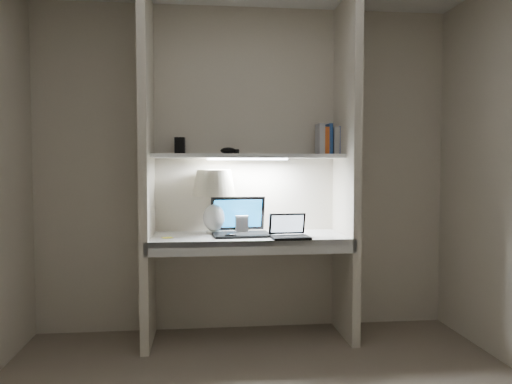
{
  "coord_description": "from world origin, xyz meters",
  "views": [
    {
      "loc": [
        -0.35,
        -2.38,
        1.28
      ],
      "look_at": [
        0.03,
        1.05,
        1.1
      ],
      "focal_mm": 35.0,
      "sensor_mm": 36.0,
      "label": 1
    }
  ],
  "objects": [
    {
      "name": "back_wall",
      "position": [
        0.0,
        1.5,
        1.25
      ],
      "size": [
        3.2,
        0.01,
        2.5
      ],
      "primitive_type": "cube",
      "color": "beige",
      "rests_on": "floor"
    },
    {
      "name": "shelf_box",
      "position": [
        -0.5,
        1.43,
        1.43
      ],
      "size": [
        0.08,
        0.06,
        0.13
      ],
      "primitive_type": "cube",
      "rotation": [
        0.0,
        0.0,
        -0.11
      ],
      "color": "black",
      "rests_on": "shelf"
    },
    {
      "name": "cable_coil",
      "position": [
        -0.04,
        1.35,
        0.78
      ],
      "size": [
        0.12,
        0.12,
        0.01
      ],
      "primitive_type": "torus",
      "rotation": [
        0.0,
        0.0,
        0.17
      ],
      "color": "black",
      "rests_on": "desk"
    },
    {
      "name": "desk_apron",
      "position": [
        0.0,
        0.96,
        0.72
      ],
      "size": [
        1.46,
        0.03,
        0.1
      ],
      "primitive_type": "cube",
      "color": "silver",
      "rests_on": "desk"
    },
    {
      "name": "laptop_main",
      "position": [
        -0.06,
        1.27,
        0.83
      ],
      "size": [
        0.44,
        0.39,
        0.27
      ],
      "rotation": [
        0.0,
        0.0,
        0.08
      ],
      "color": "black",
      "rests_on": "desk"
    },
    {
      "name": "strip_light",
      "position": [
        0.0,
        1.32,
        1.33
      ],
      "size": [
        0.6,
        0.04,
        0.02
      ],
      "primitive_type": "cube",
      "color": "white",
      "rests_on": "shelf"
    },
    {
      "name": "alcove_panel_left",
      "position": [
        -0.73,
        1.23,
        1.25
      ],
      "size": [
        0.06,
        0.55,
        2.5
      ],
      "primitive_type": "cube",
      "color": "beige",
      "rests_on": "floor"
    },
    {
      "name": "sticky_note",
      "position": [
        -0.59,
        1.16,
        0.77
      ],
      "size": [
        0.09,
        0.09,
        0.0
      ],
      "primitive_type": "cube",
      "rotation": [
        0.0,
        0.0,
        0.33
      ],
      "color": "#F4F433",
      "rests_on": "desk"
    },
    {
      "name": "table_lamp",
      "position": [
        -0.25,
        1.35,
        1.09
      ],
      "size": [
        0.33,
        0.33,
        0.48
      ],
      "color": "white",
      "rests_on": "desk"
    },
    {
      "name": "alcove_panel_right",
      "position": [
        0.73,
        1.23,
        1.25
      ],
      "size": [
        0.06,
        0.55,
        2.5
      ],
      "primitive_type": "cube",
      "color": "beige",
      "rests_on": "floor"
    },
    {
      "name": "book_row",
      "position": [
        0.65,
        1.37,
        1.47
      ],
      "size": [
        0.22,
        0.15,
        0.23
      ],
      "color": "silver",
      "rests_on": "shelf"
    },
    {
      "name": "mouse",
      "position": [
        -0.14,
        1.09,
        0.79
      ],
      "size": [
        0.09,
        0.06,
        0.03
      ],
      "primitive_type": "ellipsoid",
      "rotation": [
        0.0,
        0.0,
        0.02
      ],
      "color": "black",
      "rests_on": "desk"
    },
    {
      "name": "shelf_gadget",
      "position": [
        -0.14,
        1.4,
        1.39
      ],
      "size": [
        0.13,
        0.1,
        0.05
      ],
      "primitive_type": "ellipsoid",
      "rotation": [
        0.0,
        0.0,
        0.12
      ],
      "color": "black",
      "rests_on": "shelf"
    },
    {
      "name": "desk",
      "position": [
        0.0,
        1.23,
        0.75
      ],
      "size": [
        1.4,
        0.55,
        0.04
      ],
      "primitive_type": "cube",
      "color": "white",
      "rests_on": "alcove_panel_left"
    },
    {
      "name": "speaker",
      "position": [
        -0.05,
        1.3,
        0.84
      ],
      "size": [
        0.1,
        0.07,
        0.14
      ],
      "primitive_type": "cube",
      "rotation": [
        0.0,
        0.0,
        -0.07
      ],
      "color": "silver",
      "rests_on": "desk"
    },
    {
      "name": "laptop_netbook",
      "position": [
        0.27,
        1.06,
        0.81
      ],
      "size": [
        0.27,
        0.24,
        0.17
      ],
      "rotation": [
        0.0,
        0.0,
        0.05
      ],
      "color": "black",
      "rests_on": "desk"
    },
    {
      "name": "shelf",
      "position": [
        0.0,
        1.32,
        1.35
      ],
      "size": [
        1.4,
        0.36,
        0.03
      ],
      "primitive_type": "cube",
      "color": "silver",
      "rests_on": "back_wall"
    }
  ]
}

